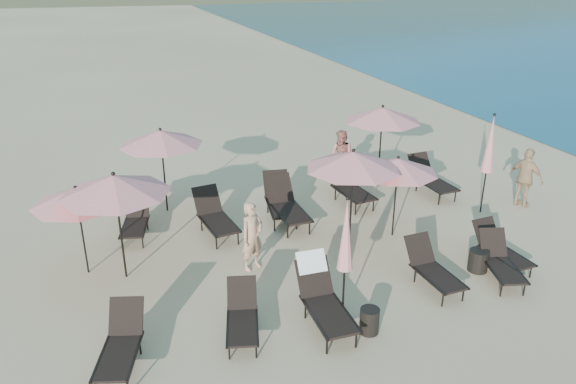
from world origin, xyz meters
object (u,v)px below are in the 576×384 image
object	(u,v)px
lounger_1	(242,316)
lounger_8	(280,199)
lounger_2	(323,296)
lounger_11	(431,178)
lounger_0	(121,343)
umbrella_open_3	(161,138)
umbrella_closed_1	(490,145)
beachgoer_a	(252,236)
lounger_3	(432,268)
lounger_10	(349,186)
umbrella_open_5	(76,196)
side_table_1	(478,261)
umbrella_open_4	(382,114)
umbrella_open_1	(353,160)
lounger_5	(500,248)
lounger_4	(501,261)
side_table_0	(369,321)
beachgoer_b	(342,157)
lounger_6	(135,220)
lounger_9	(287,204)
umbrella_closed_0	(346,236)
umbrella_open_0	(115,185)
umbrella_open_2	(398,165)
lounger_7	(215,216)

from	to	relation	value
lounger_1	lounger_8	xyz separation A→B (m)	(2.30, 4.47, 0.09)
lounger_2	lounger_11	bearing A→B (deg)	42.50
lounger_0	umbrella_open_3	bearing A→B (deg)	92.07
umbrella_closed_1	beachgoer_a	distance (m)	6.69
lounger_11	umbrella_open_3	bearing A→B (deg)	166.98
lounger_3	lounger_10	xyz separation A→B (m)	(0.28, 4.48, 0.06)
umbrella_open_5	side_table_1	xyz separation A→B (m)	(7.96, -2.86, -1.55)
lounger_10	umbrella_open_4	world-z (taller)	umbrella_open_4
umbrella_open_1	lounger_0	bearing A→B (deg)	-154.82
lounger_5	beachgoer_a	size ratio (longest dim) A/B	0.98
umbrella_open_1	umbrella_open_5	xyz separation A→B (m)	(-5.90, 0.75, -0.30)
lounger_3	lounger_8	world-z (taller)	lounger_8
lounger_11	beachgoer_a	size ratio (longest dim) A/B	1.13
lounger_0	lounger_4	bearing A→B (deg)	18.29
umbrella_open_5	umbrella_open_3	bearing A→B (deg)	50.99
lounger_1	side_table_0	bearing A→B (deg)	-3.21
beachgoer_b	lounger_5	bearing A→B (deg)	-22.56
lounger_6	lounger_9	xyz separation A→B (m)	(3.71, -0.59, 0.08)
umbrella_closed_0	side_table_0	xyz separation A→B (m)	(0.26, -0.56, -1.50)
lounger_5	umbrella_open_0	xyz separation A→B (m)	(-7.80, 2.34, 1.72)
umbrella_open_0	side_table_1	xyz separation A→B (m)	(7.21, -2.39, -1.88)
lounger_11	side_table_1	bearing A→B (deg)	-111.91
umbrella_open_2	umbrella_closed_0	size ratio (longest dim) A/B	0.82
lounger_10	side_table_1	size ratio (longest dim) A/B	3.73
umbrella_open_4	beachgoer_b	distance (m)	1.74
lounger_4	lounger_2	bearing A→B (deg)	-161.37
lounger_7	side_table_0	bearing A→B (deg)	-77.29
lounger_4	lounger_6	world-z (taller)	lounger_6
lounger_11	umbrella_open_2	distance (m)	3.36
lounger_0	side_table_0	distance (m)	4.34
lounger_11	umbrella_open_0	distance (m)	8.99
lounger_9	lounger_11	world-z (taller)	lounger_9
lounger_5	umbrella_open_3	xyz separation A→B (m)	(-6.43, 5.43, 1.64)
lounger_4	umbrella_open_0	world-z (taller)	umbrella_open_0
beachgoer_b	lounger_11	bearing A→B (deg)	16.65
lounger_10	lounger_3	bearing A→B (deg)	-97.96
lounger_7	lounger_3	bearing A→B (deg)	-53.41
lounger_9	side_table_0	distance (m)	4.84
umbrella_open_3	side_table_1	xyz separation A→B (m)	(5.84, -5.48, -1.80)
umbrella_open_0	lounger_9	bearing A→B (deg)	17.64
umbrella_closed_1	side_table_0	world-z (taller)	umbrella_closed_1
lounger_10	lounger_9	bearing A→B (deg)	-167.87
umbrella_open_3	lounger_1	bearing A→B (deg)	-85.81
lounger_6	lounger_10	bearing A→B (deg)	14.16
lounger_0	lounger_11	world-z (taller)	lounger_11
lounger_6	umbrella_open_0	distance (m)	2.61
lounger_9	umbrella_open_0	world-z (taller)	umbrella_open_0
lounger_4	umbrella_open_2	world-z (taller)	umbrella_open_2
lounger_7	lounger_9	size ratio (longest dim) A/B	0.98
lounger_0	lounger_3	size ratio (longest dim) A/B	1.06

